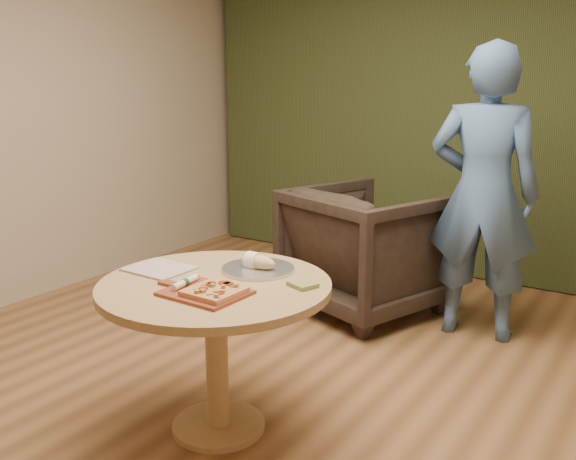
% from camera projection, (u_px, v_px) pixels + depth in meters
% --- Properties ---
extents(room_shell, '(5.04, 6.04, 2.84)m').
position_uv_depth(room_shell, '(253.00, 139.00, 2.89)').
color(room_shell, '#92623A').
rests_on(room_shell, ground).
extents(curtain, '(4.80, 0.14, 2.78)m').
position_uv_depth(curtain, '(463.00, 109.00, 5.24)').
color(curtain, '#293317').
rests_on(curtain, ground).
extents(pedestal_table, '(1.08, 1.08, 0.75)m').
position_uv_depth(pedestal_table, '(215.00, 311.00, 2.99)').
color(pedestal_table, tan).
rests_on(pedestal_table, ground).
extents(pizza_paddle, '(0.45, 0.29, 0.01)m').
position_uv_depth(pizza_paddle, '(203.00, 292.00, 2.80)').
color(pizza_paddle, brown).
rests_on(pizza_paddle, pedestal_table).
extents(flatbread_pizza, '(0.23, 0.23, 0.04)m').
position_uv_depth(flatbread_pizza, '(214.00, 291.00, 2.76)').
color(flatbread_pizza, tan).
rests_on(flatbread_pizza, pizza_paddle).
extents(cutlery_roll, '(0.05, 0.20, 0.03)m').
position_uv_depth(cutlery_roll, '(185.00, 282.00, 2.86)').
color(cutlery_roll, white).
rests_on(cutlery_roll, pizza_paddle).
extents(newspaper, '(0.31, 0.26, 0.01)m').
position_uv_depth(newspaper, '(159.00, 269.00, 3.14)').
color(newspaper, silver).
rests_on(newspaper, pedestal_table).
extents(serving_tray, '(0.36, 0.36, 0.02)m').
position_uv_depth(serving_tray, '(258.00, 269.00, 3.13)').
color(serving_tray, silver).
rests_on(serving_tray, pedestal_table).
extents(bread_roll, '(0.19, 0.09, 0.09)m').
position_uv_depth(bread_roll, '(256.00, 261.00, 3.13)').
color(bread_roll, '#DFC388').
rests_on(bread_roll, serving_tray).
extents(green_packet, '(0.15, 0.14, 0.02)m').
position_uv_depth(green_packet, '(303.00, 284.00, 2.90)').
color(green_packet, '#60682F').
rests_on(green_packet, pedestal_table).
extents(armchair, '(1.21, 1.17, 1.00)m').
position_uv_depth(armchair, '(368.00, 243.00, 4.60)').
color(armchair, black).
rests_on(armchair, ground).
extents(person_standing, '(0.75, 0.56, 1.88)m').
position_uv_depth(person_standing, '(483.00, 194.00, 4.06)').
color(person_standing, '#436595').
rests_on(person_standing, ground).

